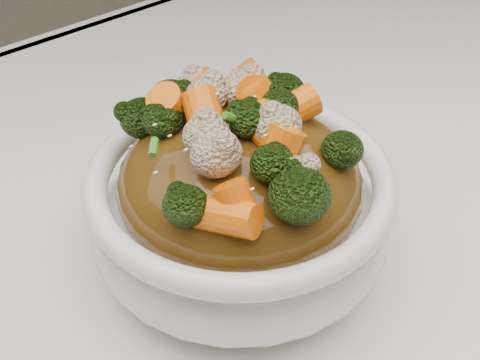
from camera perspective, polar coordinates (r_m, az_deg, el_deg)
tablecloth at (r=0.47m, az=-4.86°, el=-11.42°), size 1.20×0.80×0.04m
bowl at (r=0.46m, az=-0.00°, el=-2.97°), size 0.26×0.26×0.08m
sauce_base at (r=0.44m, az=-0.00°, el=-0.29°), size 0.21×0.21×0.09m
carrots at (r=0.40m, az=-0.00°, el=6.14°), size 0.21×0.21×0.05m
broccoli at (r=0.40m, az=-0.00°, el=6.03°), size 0.21×0.21×0.04m
cauliflower at (r=0.40m, az=-0.00°, el=5.81°), size 0.21×0.21×0.03m
scallions at (r=0.40m, az=-0.00°, el=6.25°), size 0.16×0.16×0.02m
sesame_seeds at (r=0.40m, az=-0.00°, el=6.25°), size 0.19×0.19×0.01m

